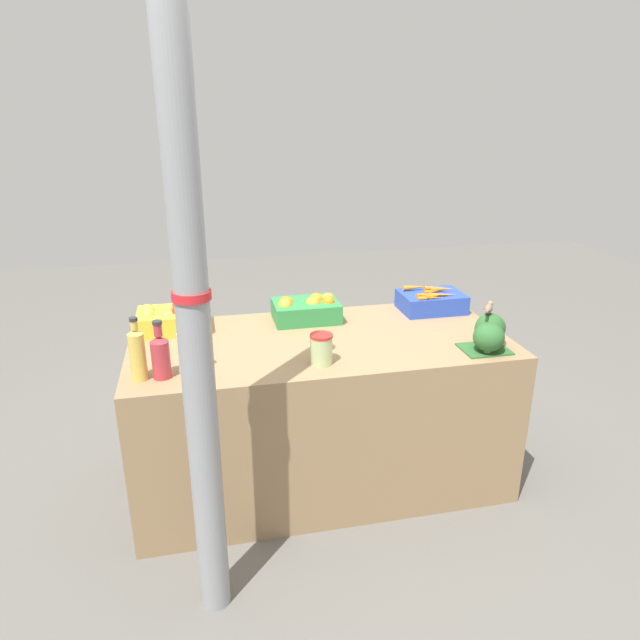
# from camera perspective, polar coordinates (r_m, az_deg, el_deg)

# --- Properties ---
(ground_plane) EXTENTS (10.00, 10.00, 0.00)m
(ground_plane) POSITION_cam_1_polar(r_m,az_deg,el_deg) (3.24, 0.00, -15.13)
(ground_plane) COLOR #605E59
(market_table) EXTENTS (1.87, 0.90, 0.80)m
(market_table) POSITION_cam_1_polar(r_m,az_deg,el_deg) (3.02, 0.00, -8.93)
(market_table) COLOR #937551
(market_table) RESTS_ON ground_plane
(support_pole) EXTENTS (0.13, 0.13, 2.37)m
(support_pole) POSITION_cam_1_polar(r_m,az_deg,el_deg) (1.96, -12.47, -0.80)
(support_pole) COLOR gray
(support_pole) RESTS_ON ground_plane
(apple_crate) EXTENTS (0.35, 0.25, 0.14)m
(apple_crate) POSITION_cam_1_polar(r_m,az_deg,el_deg) (3.04, -14.60, 0.15)
(apple_crate) COLOR gold
(apple_crate) RESTS_ON market_table
(orange_crate) EXTENTS (0.35, 0.25, 0.14)m
(orange_crate) POSITION_cam_1_polar(r_m,az_deg,el_deg) (3.09, -1.41, 1.11)
(orange_crate) COLOR #2D8442
(orange_crate) RESTS_ON market_table
(carrot_crate) EXTENTS (0.35, 0.25, 0.14)m
(carrot_crate) POSITION_cam_1_polar(r_m,az_deg,el_deg) (3.29, 11.08, 1.89)
(carrot_crate) COLOR #2847B7
(carrot_crate) RESTS_ON market_table
(broccoli_pile) EXTENTS (0.23, 0.21, 0.18)m
(broccoli_pile) POSITION_cam_1_polar(r_m,az_deg,el_deg) (2.80, 16.63, -1.24)
(broccoli_pile) COLOR #2D602D
(broccoli_pile) RESTS_ON market_table
(juice_bottle_golden) EXTENTS (0.07, 0.07, 0.28)m
(juice_bottle_golden) POSITION_cam_1_polar(r_m,az_deg,el_deg) (2.50, -17.80, -3.19)
(juice_bottle_golden) COLOR gold
(juice_bottle_golden) RESTS_ON market_table
(juice_bottle_ruby) EXTENTS (0.08, 0.08, 0.26)m
(juice_bottle_ruby) POSITION_cam_1_polar(r_m,az_deg,el_deg) (2.50, -15.67, -3.37)
(juice_bottle_ruby) COLOR #B2333D
(juice_bottle_ruby) RESTS_ON market_table
(juice_bottle_cloudy) EXTENTS (0.08, 0.08, 0.28)m
(juice_bottle_cloudy) POSITION_cam_1_polar(r_m,az_deg,el_deg) (2.49, -13.16, -2.95)
(juice_bottle_cloudy) COLOR beige
(juice_bottle_cloudy) RESTS_ON market_table
(pickle_jar) EXTENTS (0.10, 0.10, 0.14)m
(pickle_jar) POSITION_cam_1_polar(r_m,az_deg,el_deg) (2.55, 0.13, -2.92)
(pickle_jar) COLOR #B2C684
(pickle_jar) RESTS_ON market_table
(sparrow_bird) EXTENTS (0.09, 0.11, 0.05)m
(sparrow_bird) POSITION_cam_1_polar(r_m,az_deg,el_deg) (2.78, 16.52, 1.16)
(sparrow_bird) COLOR #4C3D2D
(sparrow_bird) RESTS_ON broccoli_pile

